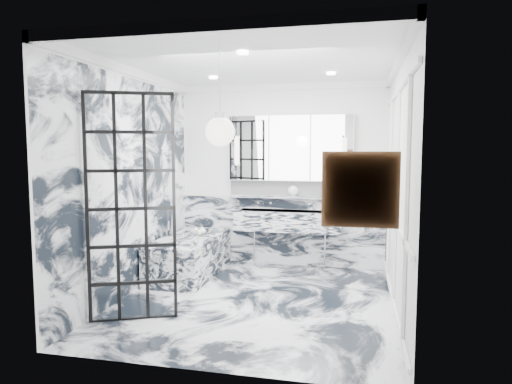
% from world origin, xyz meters
% --- Properties ---
extents(floor, '(3.60, 3.60, 0.00)m').
position_xyz_m(floor, '(0.00, 0.00, 0.00)').
color(floor, silver).
rests_on(floor, ground).
extents(ceiling, '(3.60, 3.60, 0.00)m').
position_xyz_m(ceiling, '(0.00, 0.00, 2.80)').
color(ceiling, white).
rests_on(ceiling, wall_back).
extents(wall_back, '(3.60, 0.00, 3.60)m').
position_xyz_m(wall_back, '(0.00, 1.80, 1.40)').
color(wall_back, white).
rests_on(wall_back, floor).
extents(wall_front, '(3.60, 0.00, 3.60)m').
position_xyz_m(wall_front, '(0.00, -1.80, 1.40)').
color(wall_front, white).
rests_on(wall_front, floor).
extents(wall_left, '(0.00, 3.60, 3.60)m').
position_xyz_m(wall_left, '(-1.60, 0.00, 1.40)').
color(wall_left, white).
rests_on(wall_left, floor).
extents(wall_right, '(0.00, 3.60, 3.60)m').
position_xyz_m(wall_right, '(1.60, 0.00, 1.40)').
color(wall_right, white).
rests_on(wall_right, floor).
extents(marble_clad_back, '(3.18, 0.05, 1.05)m').
position_xyz_m(marble_clad_back, '(0.00, 1.78, 0.53)').
color(marble_clad_back, silver).
rests_on(marble_clad_back, floor).
extents(marble_clad_left, '(0.02, 3.56, 2.68)m').
position_xyz_m(marble_clad_left, '(-1.59, 0.00, 1.34)').
color(marble_clad_left, silver).
rests_on(marble_clad_left, floor).
extents(panel_molding, '(0.03, 3.40, 2.30)m').
position_xyz_m(panel_molding, '(1.58, 0.00, 1.30)').
color(panel_molding, white).
rests_on(panel_molding, floor).
extents(soap_bottle_a, '(0.10, 0.10, 0.23)m').
position_xyz_m(soap_bottle_a, '(0.80, 1.71, 1.21)').
color(soap_bottle_a, '#8C5919').
rests_on(soap_bottle_a, ledge).
extents(soap_bottle_b, '(0.08, 0.08, 0.15)m').
position_xyz_m(soap_bottle_b, '(0.75, 1.71, 1.17)').
color(soap_bottle_b, '#4C4C51').
rests_on(soap_bottle_b, ledge).
extents(soap_bottle_c, '(0.15, 0.15, 0.17)m').
position_xyz_m(soap_bottle_c, '(1.00, 1.71, 1.17)').
color(soap_bottle_c, silver).
rests_on(soap_bottle_c, ledge).
extents(face_pot, '(0.17, 0.17, 0.17)m').
position_xyz_m(face_pot, '(0.20, 1.71, 1.17)').
color(face_pot, white).
rests_on(face_pot, ledge).
extents(amber_bottle, '(0.04, 0.04, 0.10)m').
position_xyz_m(amber_bottle, '(0.70, 1.71, 1.14)').
color(amber_bottle, '#8C5919').
rests_on(amber_bottle, ledge).
extents(flower_vase, '(0.08, 0.08, 0.12)m').
position_xyz_m(flower_vase, '(-0.82, 0.34, 0.61)').
color(flower_vase, silver).
rests_on(flower_vase, bathtub).
extents(crittall_door, '(0.82, 0.38, 2.38)m').
position_xyz_m(crittall_door, '(-1.14, -0.88, 1.19)').
color(crittall_door, black).
rests_on(crittall_door, floor).
extents(artwork, '(0.46, 0.04, 0.46)m').
position_xyz_m(artwork, '(1.18, -1.76, 1.51)').
color(artwork, '#C26513').
rests_on(artwork, wall_front).
extents(pendant_light, '(0.26, 0.26, 0.26)m').
position_xyz_m(pendant_light, '(-0.03, -1.32, 1.96)').
color(pendant_light, white).
rests_on(pendant_light, ceiling).
extents(trough_sink, '(1.60, 0.45, 0.30)m').
position_xyz_m(trough_sink, '(0.15, 1.55, 0.73)').
color(trough_sink, silver).
rests_on(trough_sink, wall_back).
extents(ledge, '(1.90, 0.14, 0.04)m').
position_xyz_m(ledge, '(0.15, 1.72, 1.07)').
color(ledge, silver).
rests_on(ledge, wall_back).
extents(subway_tile, '(1.90, 0.03, 0.23)m').
position_xyz_m(subway_tile, '(0.15, 1.78, 1.21)').
color(subway_tile, white).
rests_on(subway_tile, wall_back).
extents(mirror_cabinet, '(1.90, 0.16, 1.00)m').
position_xyz_m(mirror_cabinet, '(0.15, 1.73, 1.82)').
color(mirror_cabinet, white).
rests_on(mirror_cabinet, wall_back).
extents(sconce_left, '(0.07, 0.07, 0.40)m').
position_xyz_m(sconce_left, '(-0.67, 1.63, 1.78)').
color(sconce_left, white).
rests_on(sconce_left, mirror_cabinet).
extents(sconce_right, '(0.07, 0.07, 0.40)m').
position_xyz_m(sconce_right, '(0.97, 1.63, 1.78)').
color(sconce_right, white).
rests_on(sconce_right, mirror_cabinet).
extents(bathtub, '(0.75, 1.65, 0.55)m').
position_xyz_m(bathtub, '(-1.18, 0.90, 0.28)').
color(bathtub, silver).
rests_on(bathtub, floor).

